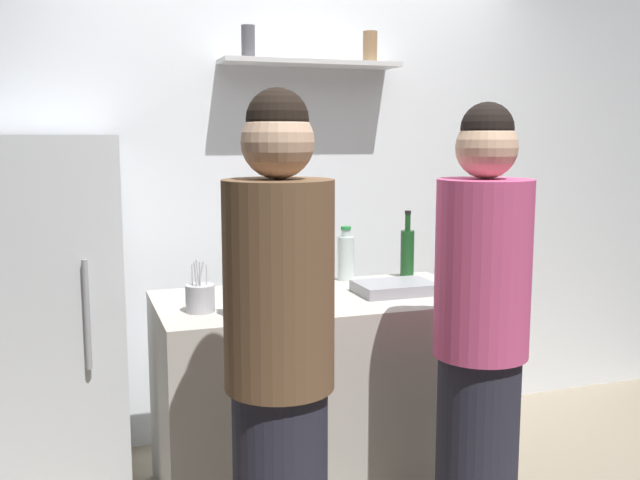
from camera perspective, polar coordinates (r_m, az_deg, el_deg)
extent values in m
cube|color=white|center=(3.86, -2.21, 3.98)|extent=(4.80, 0.10, 2.60)
cube|color=silver|center=(3.74, -0.73, 13.79)|extent=(0.92, 0.22, 0.02)
cylinder|color=#4C4C51|center=(3.66, -5.69, 15.30)|extent=(0.07, 0.07, 0.16)
cylinder|color=olive|center=(3.86, 3.97, 14.96)|extent=(0.07, 0.07, 0.16)
cube|color=silver|center=(3.39, -21.14, -5.84)|extent=(0.68, 0.60, 1.59)
cylinder|color=#99999E|center=(3.06, -17.92, -5.64)|extent=(0.02, 0.02, 0.45)
cube|color=#B7B2A8|center=(3.29, 0.00, -12.05)|extent=(1.42, 0.74, 0.89)
cube|color=gray|center=(3.24, 5.90, -3.77)|extent=(0.34, 0.24, 0.05)
cylinder|color=#B2B2B7|center=(2.92, -9.44, -4.57)|extent=(0.12, 0.12, 0.11)
cylinder|color=silver|center=(2.92, -10.03, -3.46)|extent=(0.01, 0.01, 0.16)
cylinder|color=silver|center=(2.88, -9.73, -3.45)|extent=(0.02, 0.01, 0.17)
cylinder|color=silver|center=(2.89, -9.43, -3.43)|extent=(0.01, 0.01, 0.17)
cylinder|color=silver|center=(2.91, -8.92, -3.47)|extent=(0.01, 0.01, 0.16)
cylinder|color=silver|center=(2.91, -9.49, -3.34)|extent=(0.04, 0.01, 0.17)
cylinder|color=silver|center=(2.89, -9.56, -3.32)|extent=(0.02, 0.01, 0.18)
cylinder|color=#19471E|center=(3.60, 6.90, -1.10)|extent=(0.07, 0.07, 0.23)
cylinder|color=#19471E|center=(3.58, 6.95, 1.40)|extent=(0.03, 0.03, 0.08)
cylinder|color=black|center=(3.57, 6.96, 2.18)|extent=(0.03, 0.03, 0.02)
cylinder|color=black|center=(2.80, -6.49, -4.04)|extent=(0.07, 0.07, 0.21)
cylinder|color=black|center=(2.78, -6.53, -1.19)|extent=(0.03, 0.03, 0.07)
cylinder|color=gold|center=(2.77, -6.55, -0.28)|extent=(0.03, 0.03, 0.02)
cylinder|color=#472814|center=(3.31, -0.97, -2.21)|extent=(0.06, 0.06, 0.19)
cylinder|color=#472814|center=(3.29, -0.98, 0.13)|extent=(0.03, 0.03, 0.08)
cylinder|color=maroon|center=(3.28, -0.98, 0.95)|extent=(0.03, 0.03, 0.02)
cylinder|color=silver|center=(3.50, 2.04, -1.47)|extent=(0.08, 0.08, 0.21)
cylinder|color=silver|center=(3.48, 2.06, 0.54)|extent=(0.04, 0.04, 0.03)
cylinder|color=#268C3F|center=(3.48, 2.06, 0.95)|extent=(0.05, 0.05, 0.02)
cylinder|color=brown|center=(2.20, -3.27, -3.59)|extent=(0.34, 0.34, 0.64)
sphere|color=#D8AD8C|center=(2.16, -3.36, 7.72)|extent=(0.22, 0.22, 0.22)
sphere|color=black|center=(2.16, -3.38, 9.48)|extent=(0.19, 0.19, 0.19)
cylinder|color=#262633|center=(2.84, 12.25, -16.59)|extent=(0.30, 0.30, 0.80)
cylinder|color=#D14C7F|center=(2.63, 12.72, -2.21)|extent=(0.34, 0.34, 0.63)
sphere|color=#D8AD8C|center=(2.59, 13.02, 7.12)|extent=(0.22, 0.22, 0.22)
sphere|color=black|center=(2.59, 13.07, 8.56)|extent=(0.18, 0.18, 0.18)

